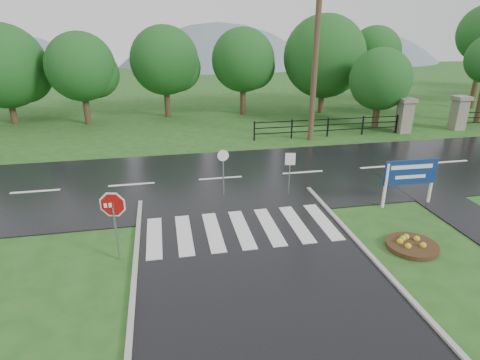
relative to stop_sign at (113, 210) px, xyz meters
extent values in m
plane|color=#23541C|center=(4.05, -3.93, -1.68)|extent=(120.00, 120.00, 0.00)
cube|color=black|center=(4.05, 6.07, -1.68)|extent=(90.00, 8.00, 0.04)
cube|color=black|center=(12.55, 0.07, -1.68)|extent=(2.20, 11.00, 0.04)
cube|color=silver|center=(1.05, 1.07, -1.62)|extent=(0.50, 2.80, 0.02)
cube|color=silver|center=(2.05, 1.07, -1.62)|extent=(0.50, 2.80, 0.02)
cube|color=silver|center=(3.05, 1.07, -1.62)|extent=(0.50, 2.80, 0.02)
cube|color=silver|center=(4.05, 1.07, -1.62)|extent=(0.50, 2.80, 0.02)
cube|color=silver|center=(5.05, 1.07, -1.62)|extent=(0.50, 2.80, 0.02)
cube|color=silver|center=(6.05, 1.07, -1.62)|extent=(0.50, 2.80, 0.02)
cube|color=silver|center=(7.05, 1.07, -1.62)|extent=(0.50, 2.80, 0.02)
cube|color=gray|center=(17.05, 12.07, -0.68)|extent=(0.80, 0.80, 2.00)
cube|color=#6B6659|center=(17.05, 12.07, 0.44)|extent=(1.00, 1.00, 0.24)
cube|color=gray|center=(21.05, 12.07, -0.68)|extent=(0.80, 0.80, 2.00)
cube|color=#6B6659|center=(21.05, 12.07, 0.44)|extent=(1.00, 1.00, 0.24)
cube|color=black|center=(11.80, 12.07, -1.28)|extent=(9.50, 0.05, 0.05)
cube|color=black|center=(11.80, 12.07, -0.93)|extent=(9.50, 0.05, 0.05)
cube|color=black|center=(11.80, 12.07, -0.58)|extent=(9.50, 0.05, 0.05)
cube|color=black|center=(7.05, 12.07, -1.08)|extent=(0.08, 0.08, 1.20)
cube|color=black|center=(16.55, 12.07, -1.08)|extent=(0.08, 0.08, 1.20)
cube|color=black|center=(21.55, 12.07, -1.08)|extent=(0.08, 0.08, 1.20)
sphere|color=slate|center=(-23.95, 61.07, -16.08)|extent=(40.00, 40.00, 40.00)
sphere|color=slate|center=(12.05, 61.07, -18.96)|extent=(48.00, 48.00, 48.00)
sphere|color=slate|center=(40.05, 61.07, -14.64)|extent=(36.00, 36.00, 36.00)
cube|color=#939399|center=(0.00, 0.00, -0.80)|extent=(0.05, 0.05, 1.77)
cylinder|color=white|center=(0.00, 0.01, 0.18)|extent=(1.03, 0.27, 1.06)
cylinder|color=#AC0C0D|center=(0.00, 0.00, 0.18)|extent=(0.90, 0.25, 0.92)
cube|color=silver|center=(9.85, 1.84, -0.77)|extent=(0.09, 0.09, 1.81)
cube|color=silver|center=(11.84, 1.84, -0.77)|extent=(0.09, 0.09, 1.81)
cube|color=navy|center=(10.84, 1.84, -0.28)|extent=(2.17, 0.12, 1.00)
cube|color=white|center=(10.84, 1.81, -0.05)|extent=(1.72, 0.06, 0.16)
cube|color=white|center=(10.84, 1.81, -0.46)|extent=(1.27, 0.05, 0.14)
cylinder|color=#332111|center=(9.19, -1.15, -1.60)|extent=(1.62, 1.62, 0.16)
cube|color=#939399|center=(6.58, 3.68, -0.80)|extent=(0.04, 0.04, 1.75)
cube|color=white|center=(6.58, 3.66, -0.07)|extent=(0.41, 0.10, 0.51)
cylinder|color=#939399|center=(3.90, 4.17, -0.75)|extent=(0.06, 0.06, 1.87)
cylinder|color=white|center=(3.90, 4.15, 0.09)|extent=(0.47, 0.05, 0.47)
cylinder|color=#473523|center=(10.47, 11.57, 3.34)|extent=(0.33, 0.33, 10.05)
cylinder|color=#3D2B1C|center=(15.88, 13.57, -0.32)|extent=(0.47, 0.47, 2.73)
sphere|color=#16491A|center=(15.88, 13.57, 1.59)|extent=(4.04, 4.04, 4.04)
camera|label=1|loc=(1.59, -11.05, 5.13)|focal=30.00mm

